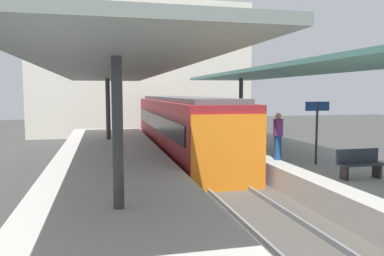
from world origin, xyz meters
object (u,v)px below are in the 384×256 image
at_px(commuter_train, 181,126).
at_px(passenger_mid_platform, 257,129).
at_px(passenger_near_bench, 260,132).
at_px(passenger_far_end, 278,136).
at_px(platform_sign, 317,118).
at_px(platform_bench, 359,163).

distance_m(commuter_train, passenger_mid_platform, 4.83).
bearing_deg(passenger_near_bench, passenger_far_end, -90.67).
height_order(commuter_train, passenger_far_end, commuter_train).
xyz_separation_m(platform_sign, passenger_mid_platform, (-0.51, 4.04, -0.73)).
height_order(platform_bench, passenger_mid_platform, passenger_mid_platform).
bearing_deg(commuter_train, platform_sign, -68.42).
relative_size(passenger_mid_platform, passenger_far_end, 0.98).
distance_m(platform_bench, passenger_near_bench, 5.21).
bearing_deg(platform_bench, passenger_mid_platform, 95.00).
bearing_deg(platform_sign, passenger_near_bench, 107.05).
relative_size(commuter_train, platform_sign, 7.22).
xyz_separation_m(commuter_train, passenger_near_bench, (2.31, -5.20, 0.16)).
relative_size(commuter_train, passenger_mid_platform, 9.28).
height_order(platform_sign, passenger_near_bench, platform_sign).
distance_m(passenger_near_bench, passenger_mid_platform, 1.24).
height_order(passenger_near_bench, passenger_far_end, passenger_far_end).
height_order(platform_sign, passenger_mid_platform, platform_sign).
relative_size(commuter_train, passenger_near_bench, 9.34).
relative_size(passenger_near_bench, passenger_far_end, 0.97).
xyz_separation_m(platform_bench, passenger_mid_platform, (-0.55, 6.30, 0.43)).
bearing_deg(passenger_near_bench, platform_bench, -79.86).
distance_m(platform_bench, platform_sign, 2.54).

